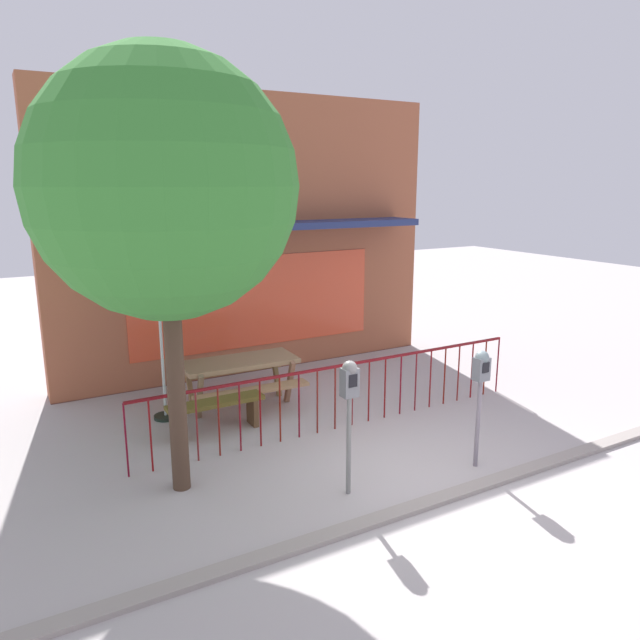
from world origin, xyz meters
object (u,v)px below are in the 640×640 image
Objects in this scene: picnic_table_left at (240,370)px; parking_meter_far at (349,392)px; parking_meter_near at (481,378)px; street_tree at (165,187)px; patio_umbrella at (157,268)px; patio_bench at (216,409)px.

parking_meter_far is (0.05, -3.16, 0.62)m from picnic_table_left.
street_tree reaches higher than parking_meter_near.
patio_umbrella is 1.57× the size of parking_meter_far.
patio_bench is 3.49m from street_tree.
patio_umbrella is (-1.18, 0.10, 1.70)m from picnic_table_left.
patio_umbrella is 4.73m from parking_meter_near.
picnic_table_left is 3.88m from parking_meter_near.
picnic_table_left is 1.22× the size of parking_meter_near.
street_tree is (-1.64, 1.07, 2.22)m from parking_meter_far.
patio_bench is 3.70m from parking_meter_near.
parking_meter_far is (-1.76, 0.22, 0.06)m from parking_meter_near.
patio_bench is at bearing -131.27° from picnic_table_left.
parking_meter_near is 4.29m from street_tree.
parking_meter_near is at bearing -7.05° from parking_meter_far.
street_tree reaches higher than parking_meter_far.
street_tree is (-3.40, 1.29, 2.28)m from parking_meter_near.
patio_bench is (0.50, -0.87, -1.96)m from patio_umbrella.
patio_umbrella is 0.51× the size of street_tree.
parking_meter_far reaches higher than picnic_table_left.
picnic_table_left is at bearing 48.73° from patio_bench.
patio_umbrella reaches higher than parking_meter_near.
patio_umbrella is 3.65m from parking_meter_far.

